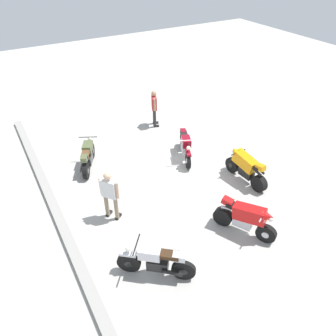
% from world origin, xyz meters
% --- Properties ---
extents(ground_plane, '(40.00, 40.00, 0.00)m').
position_xyz_m(ground_plane, '(0.00, 0.00, 0.00)').
color(ground_plane, '#ADAAA3').
extents(curb_edge, '(14.00, 0.30, 0.15)m').
position_xyz_m(curb_edge, '(0.00, 4.60, 0.07)').
color(curb_edge, gray).
rests_on(curb_edge, ground).
extents(motorcycle_maroon_cruiser, '(1.96, 1.02, 1.09)m').
position_xyz_m(motorcycle_maroon_cruiser, '(0.66, -0.76, 0.52)').
color(motorcycle_maroon_cruiser, black).
rests_on(motorcycle_maroon_cruiser, ground).
extents(motorcycle_orange_sportbike, '(1.96, 0.70, 1.14)m').
position_xyz_m(motorcycle_orange_sportbike, '(-1.72, -1.80, 0.59)').
color(motorcycle_orange_sportbike, black).
rests_on(motorcycle_orange_sportbike, ground).
extents(motorcycle_red_sportbike, '(1.81, 1.10, 1.14)m').
position_xyz_m(motorcycle_red_sportbike, '(-3.67, -0.09, 0.59)').
color(motorcycle_red_sportbike, black).
rests_on(motorcycle_red_sportbike, ground).
extents(motorcycle_silver_cruiser, '(1.42, 1.69, 1.09)m').
position_xyz_m(motorcycle_silver_cruiser, '(-3.68, 2.90, 0.52)').
color(motorcycle_silver_cruiser, black).
rests_on(motorcycle_silver_cruiser, ground).
extents(motorcycle_olive_vintage, '(1.80, 1.08, 1.07)m').
position_xyz_m(motorcycle_olive_vintage, '(1.92, 2.82, 0.49)').
color(motorcycle_olive_vintage, black).
rests_on(motorcycle_olive_vintage, ground).
extents(person_in_red_shirt, '(0.63, 0.46, 1.70)m').
position_xyz_m(person_in_red_shirt, '(3.64, -0.97, 0.97)').
color(person_in_red_shirt, '#262628').
rests_on(person_in_red_shirt, ground).
extents(person_in_white_shirt, '(0.59, 0.52, 1.76)m').
position_xyz_m(person_in_white_shirt, '(-1.09, 3.09, 1.01)').
color(person_in_white_shirt, gray).
rests_on(person_in_white_shirt, ground).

